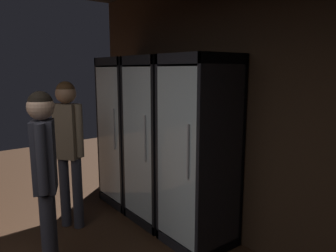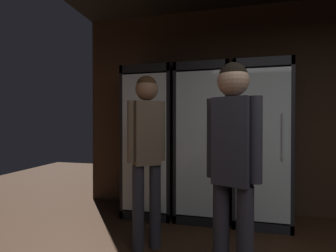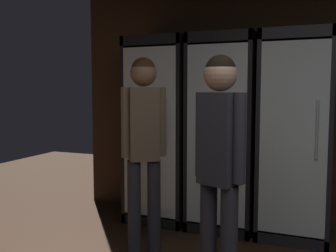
% 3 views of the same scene
% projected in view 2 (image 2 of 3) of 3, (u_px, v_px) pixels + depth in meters
% --- Properties ---
extents(wall_back, '(6.00, 0.06, 2.80)m').
position_uv_depth(wall_back, '(300.00, 108.00, 3.12)').
color(wall_back, '#382619').
rests_on(wall_back, ground).
extents(cooler_far_left, '(0.65, 0.63, 1.93)m').
position_uv_depth(cooler_far_left, '(152.00, 142.00, 3.26)').
color(cooler_far_left, black).
rests_on(cooler_far_left, ground).
extents(cooler_left, '(0.65, 0.63, 1.93)m').
position_uv_depth(cooler_left, '(202.00, 143.00, 3.10)').
color(cooler_left, black).
rests_on(cooler_left, ground).
extents(cooler_center, '(0.65, 0.63, 1.93)m').
position_uv_depth(cooler_center, '(258.00, 144.00, 2.95)').
color(cooler_center, black).
rests_on(cooler_center, ground).
extents(shopper_near, '(0.32, 0.28, 1.66)m').
position_uv_depth(shopper_near, '(147.00, 142.00, 2.28)').
color(shopper_near, '#2D2D38').
rests_on(shopper_near, ground).
extents(shopper_far, '(0.36, 0.25, 1.62)m').
position_uv_depth(shopper_far, '(233.00, 155.00, 1.62)').
color(shopper_far, '#2D2D38').
rests_on(shopper_far, ground).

